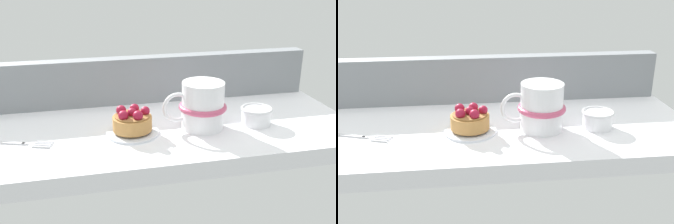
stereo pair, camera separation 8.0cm
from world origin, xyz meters
The scene contains 7 objects.
ground_plane centered at (0.00, 0.00, -1.77)cm, with size 88.53×35.02×3.53cm, color white.
window_rail_back centered at (0.00, 15.62, 5.50)cm, with size 86.76×3.78×10.99cm, color gray.
dessert_plate centered at (-2.69, -3.05, 0.44)cm, with size 10.45×10.45×0.94cm.
raspberry_tart centered at (-2.70, -3.02, 2.84)cm, with size 7.75×7.75×4.68cm.
coffee_mug centered at (11.53, -3.09, 4.81)cm, with size 13.23×9.76×9.71cm.
dessert_fork centered at (-26.45, -2.30, 0.30)cm, with size 17.66×7.26×0.60cm.
sugar_bowl centered at (23.34, -3.73, 1.96)cm, with size 6.60×6.60×3.64cm.
Camera 1 is at (-12.13, -75.72, 32.84)cm, focal length 42.95 mm.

